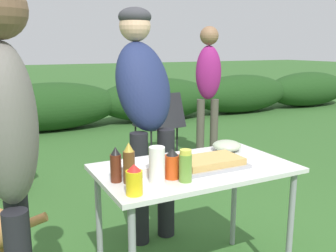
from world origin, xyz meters
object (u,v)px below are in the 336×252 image
plate_stack (138,167)px  standing_person_in_gray_fleece (208,80)px  mustard_bottle (134,180)px  relish_jar (186,166)px  food_tray (210,163)px  hot_sauce_bottle (172,164)px  standing_person_with_beanie (10,149)px  paper_cup_stack (157,164)px  standing_person_in_olive_jacket (144,98)px  bbq_sauce_bottle (116,165)px  beer_bottle (129,164)px  mixing_bowl (227,146)px  folding_table (195,179)px  camp_chair_near_hedge (161,120)px

plate_stack → standing_person_in_gray_fleece: bearing=49.0°
mustard_bottle → relish_jar: size_ratio=0.88×
food_tray → standing_person_in_gray_fleece: standing_person_in_gray_fleece is taller
hot_sauce_bottle → standing_person_with_beanie: 0.79m
plate_stack → standing_person_in_gray_fleece: 2.61m
food_tray → paper_cup_stack: paper_cup_stack is taller
standing_person_with_beanie → relish_jar: bearing=-82.9°
hot_sauce_bottle → standing_person_in_olive_jacket: 0.89m
plate_stack → bbq_sauce_bottle: 0.19m
food_tray → beer_bottle: bearing=-176.9°
mixing_bowl → mustard_bottle: mustard_bottle is taller
standing_person_in_olive_jacket → standing_person_with_beanie: standing_person_in_olive_jacket is taller
standing_person_in_gray_fleece → standing_person_with_beanie: bearing=-111.9°
paper_cup_stack → mustard_bottle: 0.20m
beer_bottle → hot_sauce_bottle: beer_bottle is taller
standing_person_with_beanie → paper_cup_stack: bearing=-77.5°
standing_person_with_beanie → beer_bottle: bearing=-71.3°
bbq_sauce_bottle → beer_bottle: (0.05, -0.05, 0.01)m
hot_sauce_bottle → standing_person_in_olive_jacket: bearing=75.9°
standing_person_in_olive_jacket → standing_person_with_beanie: (-0.97, -0.92, -0.03)m
folding_table → hot_sauce_bottle: (-0.21, -0.12, 0.15)m
mustard_bottle → beer_bottle: size_ratio=0.70×
plate_stack → mustard_bottle: (-0.14, -0.29, 0.04)m
standing_person_in_olive_jacket → camp_chair_near_hedge: standing_person_in_olive_jacket is taller
folding_table → mustard_bottle: bearing=-153.3°
paper_cup_stack → bbq_sauce_bottle: bbq_sauce_bottle is taller
paper_cup_stack → beer_bottle: (-0.13, 0.05, 0.01)m
food_tray → mustard_bottle: 0.56m
relish_jar → standing_person_in_gray_fleece: 2.70m
bbq_sauce_bottle → standing_person_with_beanie: 0.55m
mixing_bowl → camp_chair_near_hedge: (0.66, 2.36, -0.31)m
mustard_bottle → relish_jar: (0.29, 0.04, 0.01)m
relish_jar → hot_sauce_bottle: relish_jar is taller
plate_stack → camp_chair_near_hedge: bearing=61.9°
camp_chair_near_hedge → folding_table: bearing=-119.3°
mixing_bowl → paper_cup_stack: size_ratio=1.03×
food_tray → hot_sauce_bottle: (-0.27, -0.06, 0.05)m
food_tray → standing_person_in_gray_fleece: bearing=57.5°
mustard_bottle → hot_sauce_bottle: hot_sauce_bottle is taller
food_tray → hot_sauce_bottle: bearing=-167.0°
plate_stack → hot_sauce_bottle: bearing=-55.9°
paper_cup_stack → mustard_bottle: (-0.16, -0.11, -0.02)m
standing_person_with_beanie → plate_stack: bearing=-62.0°
paper_cup_stack → standing_person_in_gray_fleece: bearing=51.9°
paper_cup_stack → bbq_sauce_bottle: 0.20m
hot_sauce_bottle → standing_person_in_gray_fleece: size_ratio=0.10×
paper_cup_stack → standing_person_in_olive_jacket: size_ratio=0.11×
hot_sauce_bottle → standing_person_in_olive_jacket: (0.21, 0.84, 0.23)m
beer_bottle → camp_chair_near_hedge: bearing=61.4°
food_tray → paper_cup_stack: bearing=-168.7°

